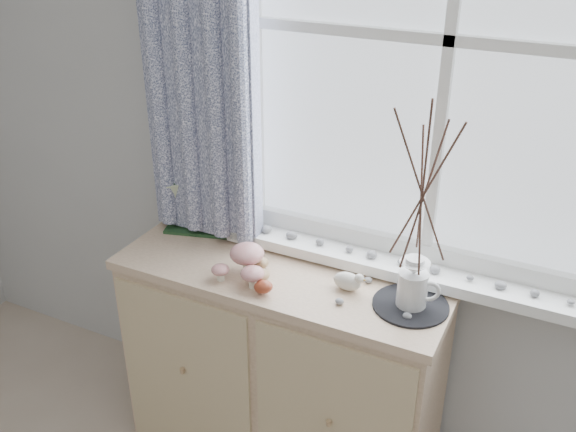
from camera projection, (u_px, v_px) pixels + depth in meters
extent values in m
cube|color=silver|center=(352.00, 134.00, 2.19)|extent=(4.00, 0.04, 2.60)
cube|color=silver|center=(452.00, 39.00, 1.90)|extent=(1.30, 0.01, 1.40)
cube|color=white|center=(420.00, 271.00, 2.20)|extent=(1.45, 0.16, 0.04)
cube|color=#0B163D|center=(196.00, 15.00, 2.12)|extent=(0.44, 0.06, 1.61)
cube|color=beige|center=(282.00, 368.00, 2.46)|extent=(1.17, 0.43, 0.81)
cube|color=beige|center=(282.00, 275.00, 2.26)|extent=(1.20, 0.45, 0.03)
cube|color=#CBB68C|center=(186.00, 381.00, 2.40)|extent=(0.55, 0.01, 0.75)
cylinder|color=white|center=(247.00, 264.00, 2.22)|extent=(0.03, 0.03, 0.08)
ellipsoid|color=#980704|center=(247.00, 254.00, 2.21)|extent=(0.12, 0.12, 0.07)
cylinder|color=white|center=(253.00, 280.00, 2.15)|extent=(0.03, 0.03, 0.05)
ellipsoid|color=#980704|center=(252.00, 274.00, 2.14)|extent=(0.08, 0.08, 0.05)
cylinder|color=white|center=(221.00, 275.00, 2.19)|extent=(0.03, 0.03, 0.04)
ellipsoid|color=#980704|center=(220.00, 270.00, 2.18)|extent=(0.06, 0.06, 0.03)
ellipsoid|color=tan|center=(261.00, 275.00, 2.18)|extent=(0.06, 0.04, 0.07)
ellipsoid|color=tan|center=(261.00, 263.00, 2.25)|extent=(0.06, 0.04, 0.07)
ellipsoid|color=maroon|center=(263.00, 287.00, 2.11)|extent=(0.06, 0.04, 0.07)
cylinder|color=black|center=(411.00, 305.00, 2.06)|extent=(0.25, 0.25, 0.01)
cylinder|color=silver|center=(412.00, 289.00, 2.03)|extent=(0.13, 0.13, 0.12)
cone|color=silver|center=(414.00, 268.00, 2.00)|extent=(0.10, 0.10, 0.04)
cylinder|color=silver|center=(415.00, 262.00, 1.99)|extent=(0.06, 0.06, 0.03)
torus|color=silver|center=(429.00, 291.00, 2.01)|extent=(0.07, 0.04, 0.07)
ellipsoid|color=#9C9D9F|center=(339.00, 302.00, 2.07)|extent=(0.03, 0.03, 0.02)
ellipsoid|color=#9C9D9F|center=(368.00, 280.00, 2.18)|extent=(0.03, 0.03, 0.02)
ellipsoid|color=#9C9D9F|center=(407.00, 316.00, 2.00)|extent=(0.03, 0.03, 0.02)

